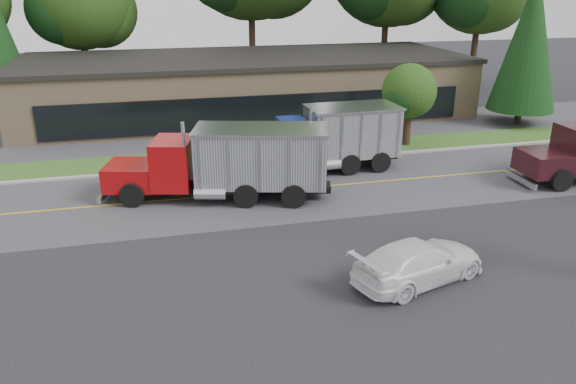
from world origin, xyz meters
name	(u,v)px	position (x,y,z in m)	size (l,w,h in m)	color
ground	(323,284)	(0.00, 0.00, 0.00)	(140.00, 140.00, 0.00)	#333338
road	(267,192)	(0.00, 9.00, 0.00)	(60.00, 8.00, 0.02)	#535358
center_line	(267,192)	(0.00, 9.00, 0.00)	(60.00, 0.12, 0.01)	gold
curb	(252,165)	(0.00, 13.20, 0.00)	(60.00, 0.30, 0.12)	#9E9E99
grass_verge	(246,156)	(0.00, 15.00, 0.00)	(60.00, 3.40, 0.03)	#3D6422
far_parking	(233,134)	(0.00, 20.00, 0.00)	(60.00, 7.00, 0.02)	#535358
strip_mall	(246,87)	(2.00, 26.00, 2.00)	(32.00, 12.00, 4.00)	tan
tree_far_b	(81,4)	(-9.87, 34.10, 7.73)	(8.50, 8.00, 12.12)	#382619
evergreen_right	(529,41)	(20.00, 18.00, 5.68)	(4.55, 4.55, 10.34)	#382619
tree_verge	(409,94)	(10.05, 15.04, 3.15)	(3.48, 3.27, 4.96)	#382619
dump_truck_red	(231,161)	(-1.79, 8.57, 1.81)	(10.43, 4.97, 3.36)	black
dump_truck_blue	(332,137)	(4.04, 11.51, 1.80)	(8.29, 2.87, 3.36)	black
rally_car	(419,261)	(3.21, -0.55, 0.71)	(2.00, 4.92, 1.43)	white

